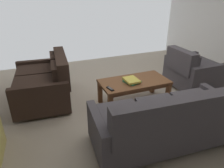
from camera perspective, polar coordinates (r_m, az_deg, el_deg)
name	(u,v)px	position (r m, az deg, el deg)	size (l,w,h in m)	color
ground_plane	(137,110)	(3.56, 6.96, -7.08)	(5.29, 5.71, 0.01)	tan
sofa_main	(166,121)	(2.72, 14.75, -9.95)	(1.89, 0.92, 0.83)	black
loveseat_near	(45,82)	(3.84, -18.11, 0.41)	(1.01, 1.39, 0.84)	black
coffee_table	(134,84)	(3.55, 6.14, -0.08)	(1.17, 0.59, 0.44)	brown
armchair_side	(191,71)	(4.44, 21.07, 3.38)	(0.85, 0.93, 0.82)	black
book_stack	(132,81)	(3.45, 5.46, 0.95)	(0.29, 0.30, 0.06)	#337F51
tv_remote	(110,89)	(3.21, -0.52, -1.32)	(0.07, 0.17, 0.02)	black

